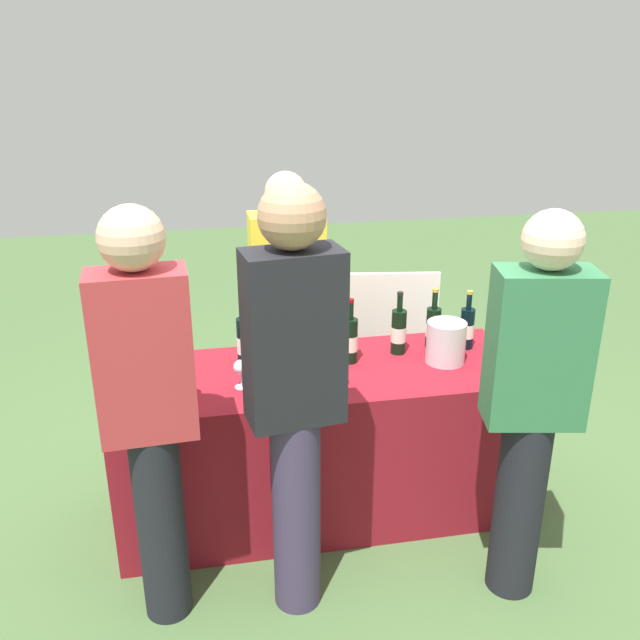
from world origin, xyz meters
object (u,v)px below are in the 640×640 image
wine_glass_2 (339,367)px  menu_board (387,346)px  wine_bottle_1 (245,341)px  wine_bottle_2 (310,338)px  server_pouring (288,308)px  wine_glass_0 (187,377)px  wine_bottle_0 (157,349)px  wine_bottle_5 (433,327)px  guest_2 (532,399)px  wine_glass_1 (241,368)px  wine_bottle_3 (350,340)px  guest_1 (295,390)px  wine_bottle_6 (467,328)px  ice_bucket (446,342)px  guest_0 (149,407)px  wine_bottle_4 (399,331)px

wine_glass_2 → menu_board: size_ratio=0.14×
wine_bottle_1 → wine_bottle_2: bearing=-0.7°
server_pouring → menu_board: bearing=-157.0°
wine_bottle_2 → wine_glass_0: (-0.58, -0.27, -0.02)m
wine_bottle_0 → wine_glass_0: wine_bottle_0 is taller
server_pouring → menu_board: (0.64, 0.27, -0.39)m
wine_bottle_5 → guest_2: size_ratio=0.19×
wine_bottle_0 → wine_glass_1: (0.36, -0.22, -0.02)m
wine_bottle_0 → server_pouring: bearing=34.5°
wine_bottle_2 → wine_bottle_3: wine_bottle_2 is taller
wine_glass_2 → guest_1: 0.51m
wine_bottle_6 → guest_1: 1.21m
wine_bottle_6 → wine_glass_0: bearing=-168.5°
ice_bucket → menu_board: size_ratio=0.21×
wine_bottle_2 → guest_0: size_ratio=0.19×
wine_bottle_2 → menu_board: size_ratio=0.34×
wine_bottle_4 → wine_bottle_5: 0.20m
wine_glass_1 → server_pouring: 0.75m
wine_bottle_5 → ice_bucket: wine_bottle_5 is taller
wine_glass_2 → wine_glass_1: bearing=171.1°
wine_bottle_5 → wine_glass_1: wine_bottle_5 is taller
wine_bottle_6 → server_pouring: server_pouring is taller
wine_bottle_2 → wine_glass_1: 0.41m
wine_bottle_0 → wine_glass_2: size_ratio=2.33×
wine_bottle_3 → wine_bottle_2: bearing=164.5°
wine_bottle_1 → guest_2: (1.03, -0.80, 0.02)m
wine_glass_0 → menu_board: (1.18, 1.00, -0.39)m
wine_glass_1 → wine_bottle_2: bearing=32.9°
menu_board → wine_glass_2: bearing=-108.7°
wine_glass_1 → guest_1: (0.16, -0.49, 0.12)m
wine_bottle_6 → server_pouring: (-0.83, 0.45, -0.01)m
wine_bottle_0 → wine_bottle_6: 1.50m
menu_board → server_pouring: bearing=-148.5°
guest_1 → wine_glass_1: bearing=100.7°
wine_glass_1 → menu_board: bearing=45.2°
wine_glass_0 → wine_bottle_2: bearing=25.3°
wine_bottle_0 → guest_1: bearing=-53.5°
server_pouring → guest_2: (0.77, -1.25, 0.04)m
wine_bottle_1 → guest_1: 0.73m
wine_glass_1 → guest_2: (1.07, -0.57, 0.04)m
wine_bottle_0 → wine_glass_2: wine_bottle_0 is taller
guest_0 → menu_board: guest_0 is taller
guest_2 → wine_bottle_0: bearing=161.9°
wine_bottle_4 → server_pouring: 0.66m
ice_bucket → wine_bottle_0: bearing=174.2°
ice_bucket → wine_glass_0: bearing=-173.4°
guest_1 → menu_board: guest_1 is taller
wine_bottle_1 → wine_bottle_6: wine_bottle_1 is taller
wine_bottle_4 → menu_board: (0.16, 0.72, -0.41)m
server_pouring → wine_bottle_6: bearing=151.3°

